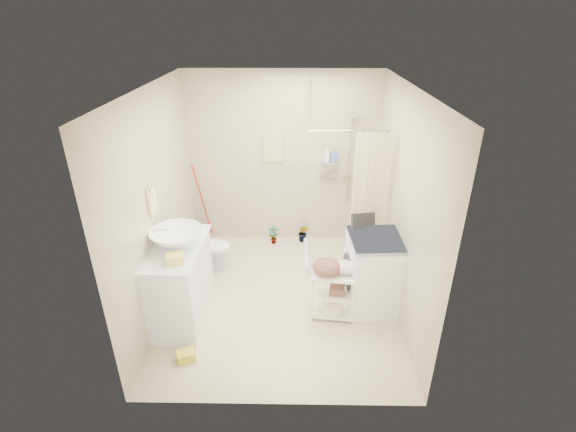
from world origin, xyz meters
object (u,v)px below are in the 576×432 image
object	(u,v)px
toilet	(207,247)
washing_machine	(375,273)
vanity	(179,283)
laundry_rack	(333,290)

from	to	relation	value
toilet	washing_machine	size ratio (longest dim) A/B	0.71
vanity	toilet	distance (m)	1.06
vanity	laundry_rack	distance (m)	1.79
toilet	washing_machine	distance (m)	2.32
toilet	laundry_rack	size ratio (longest dim) A/B	0.96
washing_machine	laundry_rack	distance (m)	0.56
washing_machine	laundry_rack	size ratio (longest dim) A/B	1.35
vanity	laundry_rack	size ratio (longest dim) A/B	1.56
laundry_rack	washing_machine	bearing A→B (deg)	28.04
laundry_rack	vanity	bearing A→B (deg)	-171.19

